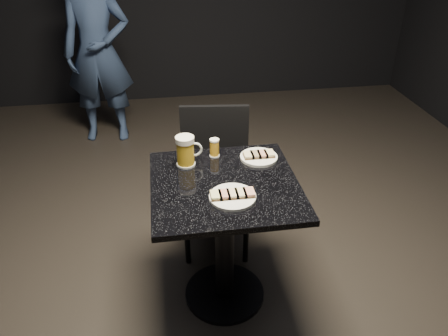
{
  "coord_description": "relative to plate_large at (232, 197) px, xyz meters",
  "views": [
    {
      "loc": [
        -0.27,
        -1.72,
        1.88
      ],
      "look_at": [
        0.0,
        0.02,
        0.82
      ],
      "focal_mm": 35.0,
      "sensor_mm": 36.0,
      "label": 1
    }
  ],
  "objects": [
    {
      "name": "patron",
      "position": [
        -0.79,
        2.25,
        0.04
      ],
      "size": [
        0.6,
        0.41,
        1.59
      ],
      "primitive_type": "imported",
      "rotation": [
        0.0,
        0.0,
        -0.06
      ],
      "color": "#202C4E",
      "rests_on": "floor"
    },
    {
      "name": "floor",
      "position": [
        -0.02,
        0.13,
        -0.76
      ],
      "size": [
        6.0,
        6.0,
        0.0
      ],
      "primitive_type": "plane",
      "color": "black",
      "rests_on": "ground"
    },
    {
      "name": "canapes_on_plate_small",
      "position": [
        0.2,
        0.33,
        0.02
      ],
      "size": [
        0.16,
        0.07,
        0.02
      ],
      "color": "#4C3521",
      "rests_on": "plate_small"
    },
    {
      "name": "plate_large",
      "position": [
        0.0,
        0.0,
        0.0
      ],
      "size": [
        0.21,
        0.21,
        0.01
      ],
      "primitive_type": "cylinder",
      "color": "white",
      "rests_on": "table"
    },
    {
      "name": "beer_mug",
      "position": [
        -0.18,
        0.33,
        0.07
      ],
      "size": [
        0.14,
        0.1,
        0.16
      ],
      "color": "silver",
      "rests_on": "table"
    },
    {
      "name": "chair",
      "position": [
        0.01,
        0.65,
        -0.26
      ],
      "size": [
        0.46,
        0.46,
        0.88
      ],
      "color": "black",
      "rests_on": "floor"
    },
    {
      "name": "table",
      "position": [
        -0.02,
        0.13,
        -0.25
      ],
      "size": [
        0.7,
        0.7,
        0.75
      ],
      "color": "black",
      "rests_on": "floor"
    },
    {
      "name": "plate_small",
      "position": [
        0.2,
        0.33,
        0.0
      ],
      "size": [
        0.19,
        0.19,
        0.01
      ],
      "primitive_type": "cylinder",
      "color": "white",
      "rests_on": "table"
    },
    {
      "name": "canapes_on_plate_large",
      "position": [
        0.0,
        0.0,
        0.02
      ],
      "size": [
        0.2,
        0.07,
        0.02
      ],
      "color": "#4C3521",
      "rests_on": "plate_large"
    },
    {
      "name": "beer_tumbler",
      "position": [
        -0.03,
        0.4,
        0.04
      ],
      "size": [
        0.05,
        0.05,
        0.1
      ],
      "color": "white",
      "rests_on": "table"
    }
  ]
}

